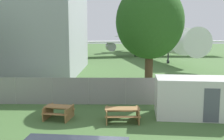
# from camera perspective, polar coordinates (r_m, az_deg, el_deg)

# --- Properties ---
(perimeter_fence) EXTENTS (56.07, 0.07, 1.89)m
(perimeter_fence) POSITION_cam_1_polar(r_m,az_deg,el_deg) (18.12, 2.95, -4.63)
(perimeter_fence) COLOR gray
(perimeter_fence) RESTS_ON ground
(airplane) EXTENTS (36.15, 44.51, 11.70)m
(airplane) POSITION_cam_1_polar(r_m,az_deg,el_deg) (55.45, 7.79, 6.67)
(airplane) COLOR white
(airplane) RESTS_ON ground
(portable_cabin) EXTENTS (4.69, 2.68, 2.33)m
(portable_cabin) POSITION_cam_1_polar(r_m,az_deg,el_deg) (16.25, 17.53, -5.68)
(portable_cabin) COLOR silver
(portable_cabin) RESTS_ON ground
(picnic_bench_near_cabin) EXTENTS (1.76, 1.66, 0.76)m
(picnic_bench_near_cabin) POSITION_cam_1_polar(r_m,az_deg,el_deg) (15.57, -11.54, -8.72)
(picnic_bench_near_cabin) COLOR olive
(picnic_bench_near_cabin) RESTS_ON ground
(picnic_bench_open_grass) EXTENTS (1.98, 1.44, 0.76)m
(picnic_bench_open_grass) POSITION_cam_1_polar(r_m,az_deg,el_deg) (14.84, 2.26, -9.33)
(picnic_bench_open_grass) COLOR olive
(picnic_bench_open_grass) RESTS_ON ground
(tree_left_of_cabin) EXTENTS (5.37, 5.37, 8.78)m
(tree_left_of_cabin) POSITION_cam_1_polar(r_m,az_deg,el_deg) (21.22, 8.21, 10.30)
(tree_left_of_cabin) COLOR #4C3823
(tree_left_of_cabin) RESTS_ON ground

